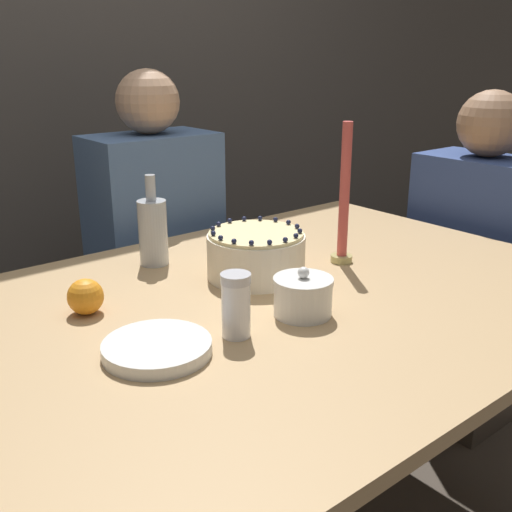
% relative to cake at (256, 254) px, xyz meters
% --- Properties ---
extents(wall_behind, '(8.00, 0.05, 2.60)m').
position_rel_cake_xyz_m(wall_behind, '(-0.08, 1.28, 0.51)').
color(wall_behind, '#4C4742').
rests_on(wall_behind, ground_plane).
extents(dining_table, '(1.61, 1.07, 0.74)m').
position_rel_cake_xyz_m(dining_table, '(-0.08, -0.12, -0.15)').
color(dining_table, tan).
rests_on(dining_table, ground_plane).
extents(cake, '(0.23, 0.23, 0.12)m').
position_rel_cake_xyz_m(cake, '(0.00, 0.00, 0.00)').
color(cake, '#EFE5CC').
rests_on(cake, dining_table).
extents(sugar_bowl, '(0.12, 0.12, 0.10)m').
position_rel_cake_xyz_m(sugar_bowl, '(-0.07, -0.23, -0.01)').
color(sugar_bowl, silver).
rests_on(sugar_bowl, dining_table).
extents(sugar_shaker, '(0.06, 0.06, 0.13)m').
position_rel_cake_xyz_m(sugar_shaker, '(-0.23, -0.22, 0.01)').
color(sugar_shaker, white).
rests_on(sugar_shaker, dining_table).
extents(plate_stack, '(0.20, 0.20, 0.02)m').
position_rel_cake_xyz_m(plate_stack, '(-0.39, -0.19, -0.04)').
color(plate_stack, silver).
rests_on(plate_stack, dining_table).
extents(candle, '(0.06, 0.06, 0.36)m').
position_rel_cake_xyz_m(candle, '(0.24, -0.06, 0.09)').
color(candle, tan).
rests_on(candle, dining_table).
extents(bottle, '(0.07, 0.07, 0.23)m').
position_rel_cake_xyz_m(bottle, '(-0.14, 0.23, 0.03)').
color(bottle, '#B2B7BC').
rests_on(bottle, dining_table).
extents(orange_fruit_0, '(0.07, 0.07, 0.07)m').
position_rel_cake_xyz_m(orange_fruit_0, '(-0.41, 0.05, -0.02)').
color(orange_fruit_0, orange).
rests_on(orange_fruit_0, dining_table).
extents(person_man_blue_shirt, '(0.40, 0.34, 1.20)m').
position_rel_cake_xyz_m(person_man_blue_shirt, '(0.08, 0.61, -0.27)').
color(person_man_blue_shirt, '#2D2D38').
rests_on(person_man_blue_shirt, ground_plane).
extents(person_woman_floral, '(0.34, 0.40, 1.14)m').
position_rel_cake_xyz_m(person_woman_floral, '(0.92, -0.04, -0.30)').
color(person_woman_floral, '#473D33').
rests_on(person_woman_floral, ground_plane).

